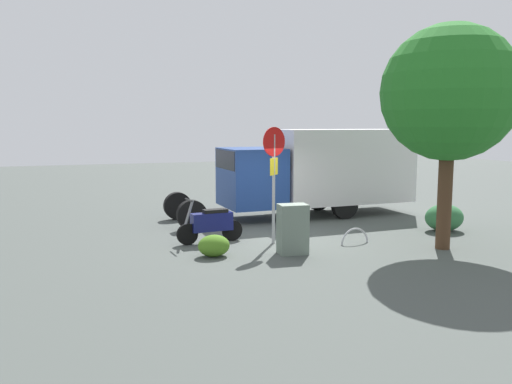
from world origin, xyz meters
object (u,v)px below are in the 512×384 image
object	(u,v)px
street_tree	(449,94)
bike_rack_hoop	(355,244)
box_truck_near	(317,168)
motorcycle	(211,223)
utility_cabinet	(293,229)
stop_sign	(274,166)

from	to	relation	value
street_tree	bike_rack_hoop	size ratio (longest dim) A/B	6.52
box_truck_near	motorcycle	bearing A→B (deg)	31.02
motorcycle	utility_cabinet	size ratio (longest dim) A/B	1.50
box_truck_near	stop_sign	world-z (taller)	stop_sign
utility_cabinet	stop_sign	bearing A→B (deg)	-89.11
street_tree	utility_cabinet	xyz separation A→B (m)	(3.78, -0.78, -3.25)
bike_rack_hoop	utility_cabinet	bearing A→B (deg)	12.56
stop_sign	street_tree	bearing A→B (deg)	152.39
motorcycle	utility_cabinet	world-z (taller)	utility_cabinet
street_tree	box_truck_near	bearing A→B (deg)	-81.58
stop_sign	box_truck_near	bearing A→B (deg)	-130.39
box_truck_near	street_tree	xyz separation A→B (m)	(-0.81, 5.50, 2.23)
motorcycle	stop_sign	distance (m)	2.23
utility_cabinet	street_tree	bearing A→B (deg)	168.34
box_truck_near	motorcycle	size ratio (longest dim) A/B	4.67
box_truck_near	utility_cabinet	distance (m)	5.67
street_tree	utility_cabinet	size ratio (longest dim) A/B	4.58
street_tree	bike_rack_hoop	bearing A→B (deg)	-34.00
stop_sign	street_tree	xyz separation A→B (m)	(-3.80, 1.99, 1.82)
utility_cabinet	bike_rack_hoop	distance (m)	2.11
bike_rack_hoop	stop_sign	bearing A→B (deg)	-21.09
motorcycle	street_tree	distance (m)	6.80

